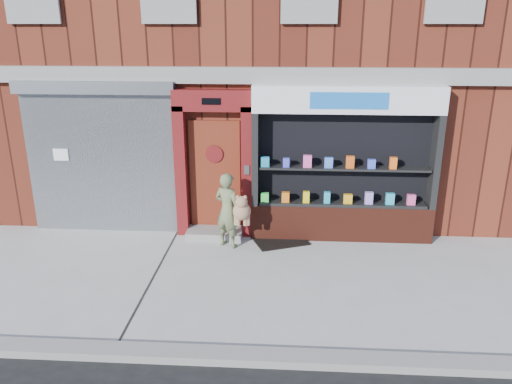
{
  "coord_description": "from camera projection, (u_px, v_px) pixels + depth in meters",
  "views": [
    {
      "loc": [
        0.65,
        -7.43,
        4.05
      ],
      "look_at": [
        0.12,
        1.0,
        1.2
      ],
      "focal_mm": 35.0,
      "sensor_mm": 36.0,
      "label": 1
    }
  ],
  "objects": [
    {
      "name": "shutter_bay",
      "position": [
        101.0,
        149.0,
        9.8
      ],
      "size": [
        3.1,
        0.3,
        3.04
      ],
      "color": "gray",
      "rests_on": "ground"
    },
    {
      "name": "ground",
      "position": [
        245.0,
        279.0,
        8.35
      ],
      "size": [
        80.0,
        80.0,
        0.0
      ],
      "primitive_type": "plane",
      "color": "#9E9E99",
      "rests_on": "ground"
    },
    {
      "name": "red_door_bay",
      "position": [
        214.0,
        164.0,
        9.69
      ],
      "size": [
        1.52,
        0.58,
        2.9
      ],
      "color": "#5C0F11",
      "rests_on": "ground"
    },
    {
      "name": "curb",
      "position": [
        231.0,
        356.0,
        6.3
      ],
      "size": [
        60.0,
        0.3,
        0.12
      ],
      "primitive_type": "cube",
      "color": "gray",
      "rests_on": "ground"
    },
    {
      "name": "pharmacy_bay",
      "position": [
        343.0,
        172.0,
        9.53
      ],
      "size": [
        3.5,
        0.41,
        3.0
      ],
      "color": "#551F14",
      "rests_on": "ground"
    },
    {
      "name": "building",
      "position": [
        263.0,
        26.0,
        12.74
      ],
      "size": [
        12.0,
        8.16,
        8.0
      ],
      "color": "#4C1B11",
      "rests_on": "ground"
    },
    {
      "name": "doormat",
      "position": [
        280.0,
        241.0,
        9.78
      ],
      "size": [
        1.18,
        1.02,
        0.02
      ],
      "primitive_type": "cube",
      "rotation": [
        0.0,
        0.0,
        0.38
      ],
      "color": "black",
      "rests_on": "ground"
    },
    {
      "name": "woman",
      "position": [
        230.0,
        210.0,
        9.32
      ],
      "size": [
        0.77,
        0.61,
        1.46
      ],
      "color": "#5F6945",
      "rests_on": "ground"
    }
  ]
}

